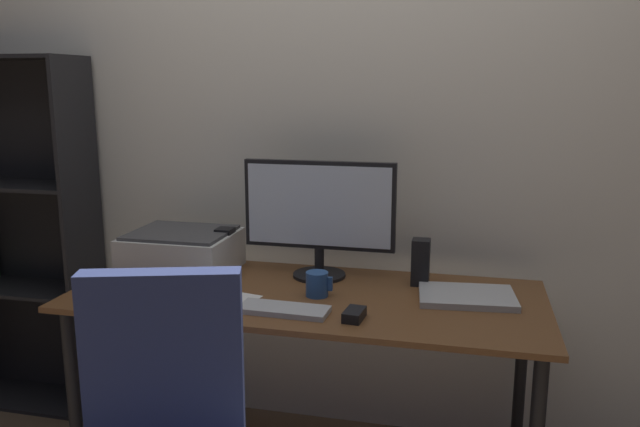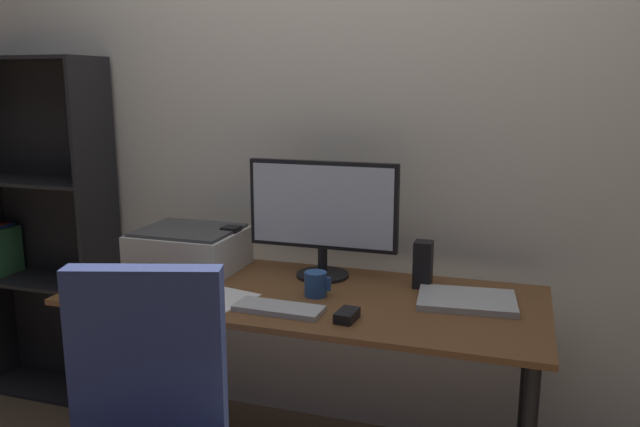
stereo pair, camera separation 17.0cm
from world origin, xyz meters
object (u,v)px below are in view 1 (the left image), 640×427
coffee_mug (317,284)px  speaker_left (225,249)px  keyboard (284,310)px  speaker_right (421,262)px  bookshelf (20,237)px  printer (182,251)px  mouse (354,315)px  monitor (320,211)px  laptop (467,296)px  desk (306,316)px

coffee_mug → speaker_left: 0.47m
keyboard → coffee_mug: (0.07, 0.18, 0.03)m
speaker_right → bookshelf: bookshelf is taller
printer → bookshelf: size_ratio=0.25×
mouse → speaker_right: speaker_right is taller
monitor → keyboard: bearing=-93.6°
speaker_left → bookshelf: bookshelf is taller
laptop → speaker_right: bearing=137.9°
printer → keyboard: bearing=-33.3°
speaker_right → printer: (-0.92, -0.05, -0.00)m
keyboard → printer: bearing=148.5°
keyboard → bookshelf: (-1.41, 0.54, 0.03)m
printer → coffee_mug: bearing=-15.3°
speaker_left → laptop: bearing=-7.7°
monitor → coffee_mug: bearing=-78.9°
monitor → coffee_mug: 0.31m
coffee_mug → desk: bearing=157.8°
speaker_left → coffee_mug: bearing=-26.4°
laptop → speaker_right: speaker_right is taller
monitor → printer: monitor is taller
mouse → laptop: 0.44m
coffee_mug → printer: bearing=164.7°
coffee_mug → printer: size_ratio=0.23×
printer → speaker_right: bearing=3.1°
mouse → speaker_right: bearing=72.2°
coffee_mug → laptop: 0.51m
coffee_mug → bookshelf: bookshelf is taller
monitor → laptop: size_ratio=1.79×
bookshelf → coffee_mug: bearing=-13.6°
keyboard → laptop: size_ratio=0.91×
desk → coffee_mug: bearing=-22.2°
mouse → laptop: mouse is taller
speaker_right → laptop: bearing=-36.6°
monitor → speaker_left: size_ratio=3.37×
laptop → desk: bearing=-178.7°
monitor → bookshelf: bearing=174.4°
laptop → speaker_right: (-0.17, 0.13, 0.07)m
speaker_right → keyboard: bearing=-136.1°
speaker_left → monitor: bearing=1.2°
mouse → laptop: size_ratio=0.30×
keyboard → speaker_right: 0.56m
mouse → keyboard: bearing=-176.7°
monitor → printer: 0.57m
monitor → laptop: 0.61m
mouse → coffee_mug: 0.25m
speaker_right → desk: bearing=-153.4°
speaker_left → speaker_right: bearing=0.0°
monitor → keyboard: monitor is taller
desk → coffee_mug: size_ratio=17.58×
keyboard → printer: printer is taller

